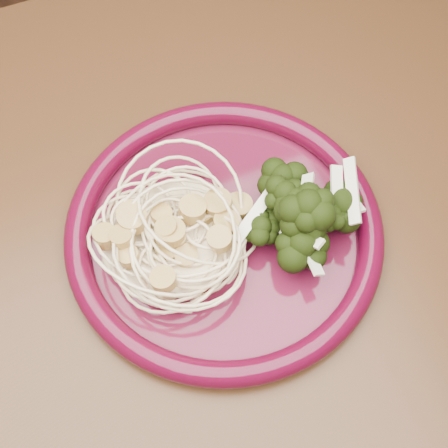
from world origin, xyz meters
TOP-DOWN VIEW (x-y plane):
  - dining_table at (0.00, 0.00)m, footprint 1.20×0.80m
  - dinner_plate at (-0.04, 0.07)m, footprint 0.31×0.31m
  - spaghetti_pile at (-0.08, 0.08)m, footprint 0.15×0.13m
  - scallop_cluster at (-0.08, 0.08)m, footprint 0.14×0.14m
  - broccoli_pile at (0.01, 0.05)m, footprint 0.12×0.15m
  - onion_garnish at (0.01, 0.05)m, footprint 0.08×0.10m

SIDE VIEW (x-z plane):
  - dining_table at x=0.00m, z-range 0.28..1.03m
  - dinner_plate at x=-0.04m, z-range 0.75..0.77m
  - spaghetti_pile at x=-0.08m, z-range 0.76..0.78m
  - broccoli_pile at x=0.01m, z-range 0.76..0.80m
  - scallop_cluster at x=-0.08m, z-range 0.78..0.82m
  - onion_garnish at x=0.01m, z-range 0.79..0.83m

